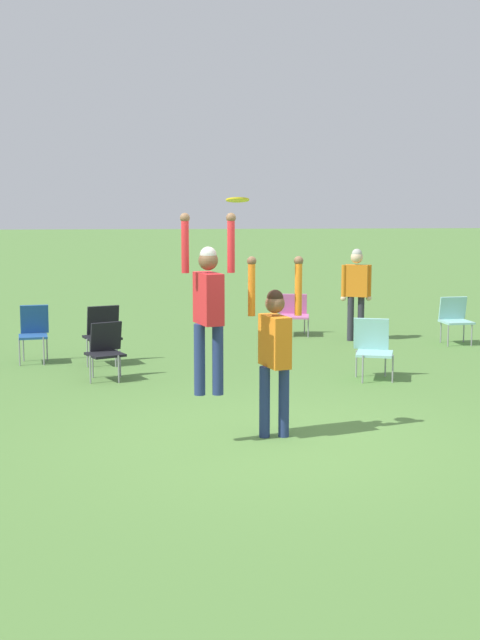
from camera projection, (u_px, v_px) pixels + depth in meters
name	position (u px, v px, depth m)	size (l,w,h in m)	color
ground_plane	(266.00, 440.00, 9.82)	(120.00, 120.00, 0.00)	#56843D
person_jumping	(208.00, 301.00, 9.45)	(0.59, 0.48, 1.95)	navy
person_defending	(275.00, 343.00, 9.81)	(0.62, 0.51, 2.02)	navy
frisbee	(238.00, 200.00, 9.43)	(0.25, 0.25, 0.06)	yellow
camping_chair_0	(294.00, 312.00, 17.12)	(0.63, 0.66, 0.78)	gray
camping_chair_1	(34.00, 329.00, 14.31)	(0.51, 0.55, 0.92)	gray
camping_chair_2	(373.00, 345.00, 13.05)	(0.64, 0.69, 0.88)	gray
camping_chair_3	(103.00, 330.00, 14.22)	(0.67, 0.72, 0.92)	gray
camping_chair_4	(106.00, 347.00, 13.01)	(0.64, 0.69, 0.83)	gray
camping_chair_5	(455.00, 317.00, 16.12)	(0.56, 0.59, 0.84)	gray
person_spectator_near	(356.00, 286.00, 16.37)	(0.58, 0.35, 1.70)	#2D2D38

